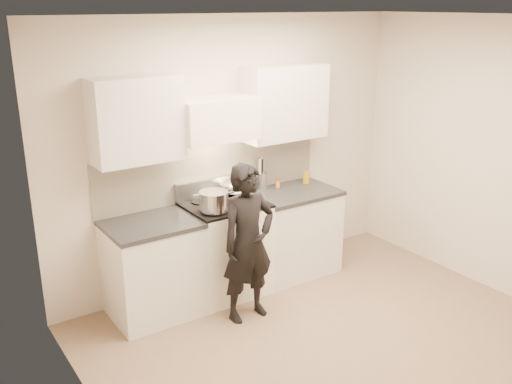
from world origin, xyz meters
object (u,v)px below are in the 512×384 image
at_px(person, 248,243).
at_px(wok, 234,186).
at_px(utensil_crock, 261,179).
at_px(stove, 225,248).
at_px(counter_right, 292,231).

bearing_deg(person, wok, 66.21).
height_order(wok, utensil_crock, utensil_crock).
xyz_separation_m(wok, person, (-0.28, -0.68, -0.31)).
bearing_deg(stove, person, -98.48).
relative_size(stove, counter_right, 1.04).
xyz_separation_m(counter_right, utensil_crock, (-0.23, 0.25, 0.56)).
relative_size(counter_right, utensil_crock, 2.79).
bearing_deg(wok, stove, -144.35).
bearing_deg(counter_right, person, -149.41).
bearing_deg(person, stove, 80.06).
height_order(wok, person, person).
bearing_deg(wok, counter_right, -12.79).
bearing_deg(utensil_crock, stove, -157.71).
bearing_deg(utensil_crock, person, -130.90).
bearing_deg(stove, utensil_crock, 22.29).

